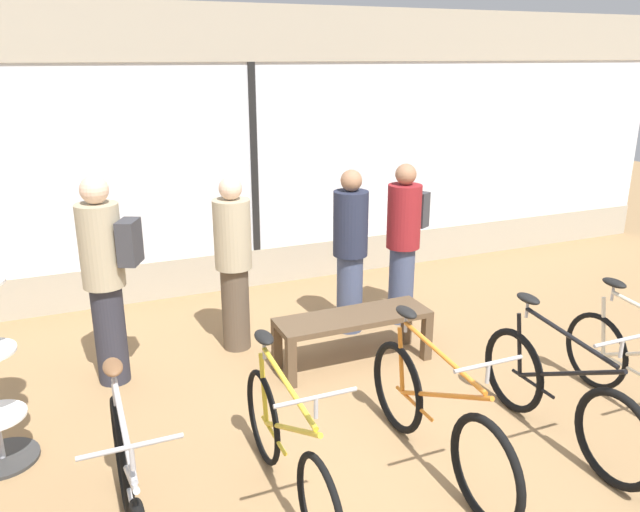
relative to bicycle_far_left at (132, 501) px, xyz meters
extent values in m
plane|color=#99754C|center=(1.92, 0.32, -0.39)|extent=(24.00, 24.00, 0.00)
cube|color=#B2A893|center=(1.92, 3.93, -0.16)|extent=(12.00, 0.08, 0.45)
cube|color=white|center=(1.92, 3.93, 1.14)|extent=(12.00, 0.04, 2.15)
cube|color=#B2A893|center=(1.92, 3.93, 2.51)|extent=(12.00, 0.08, 0.60)
cube|color=black|center=(1.92, 3.90, 1.14)|extent=(0.08, 0.02, 2.15)
torus|color=black|center=(0.00, 0.50, -0.03)|extent=(0.06, 0.72, 0.72)
cylinder|color=#BCBCC1|center=(0.00, -0.05, 0.21)|extent=(0.03, 0.96, 0.51)
cylinder|color=#BCBCC1|center=(0.00, 0.46, 0.21)|extent=(0.03, 0.11, 0.49)
cylinder|color=#BCBCC1|center=(0.00, -0.02, 0.48)|extent=(0.03, 0.88, 0.10)
cylinder|color=#BCBCC1|center=(0.00, 0.27, -0.03)|extent=(0.03, 0.46, 0.03)
cylinder|color=#B2B2B7|center=(0.00, 0.42, 0.52)|extent=(0.02, 0.02, 0.14)
ellipsoid|color=brown|center=(0.00, 0.42, 0.60)|extent=(0.11, 0.22, 0.06)
cylinder|color=#B2B2B7|center=(0.00, -0.46, 0.58)|extent=(0.02, 0.02, 0.12)
cylinder|color=#ADADB2|center=(0.00, -0.46, 0.64)|extent=(0.46, 0.02, 0.02)
torus|color=black|center=(0.93, 0.61, -0.06)|extent=(0.04, 0.65, 0.65)
cylinder|color=gold|center=(0.93, 0.06, 0.18)|extent=(0.03, 0.94, 0.51)
cylinder|color=gold|center=(0.93, 0.57, 0.18)|extent=(0.03, 0.11, 0.49)
cylinder|color=gold|center=(0.93, 0.09, 0.45)|extent=(0.03, 0.87, 0.10)
cylinder|color=gold|center=(0.93, 0.38, -0.06)|extent=(0.03, 0.45, 0.03)
cylinder|color=#B2B2B7|center=(0.93, 0.53, 0.49)|extent=(0.02, 0.02, 0.14)
ellipsoid|color=black|center=(0.93, 0.53, 0.57)|extent=(0.11, 0.22, 0.06)
cylinder|color=#B2B2B7|center=(0.93, -0.34, 0.55)|extent=(0.02, 0.02, 0.12)
cylinder|color=#ADADB2|center=(0.93, -0.34, 0.61)|extent=(0.46, 0.02, 0.02)
torus|color=black|center=(1.96, 0.58, -0.05)|extent=(0.05, 0.68, 0.68)
torus|color=black|center=(1.96, -0.47, -0.05)|extent=(0.05, 0.68, 0.68)
cylinder|color=orange|center=(1.96, 0.01, 0.19)|extent=(0.03, 0.98, 0.51)
cylinder|color=orange|center=(1.96, 0.54, 0.19)|extent=(0.03, 0.11, 0.49)
cylinder|color=orange|center=(1.96, 0.04, 0.47)|extent=(0.03, 0.91, 0.10)
cylinder|color=orange|center=(1.96, 0.34, -0.05)|extent=(0.03, 0.47, 0.03)
cylinder|color=#B2B2B7|center=(1.96, 0.50, 0.50)|extent=(0.02, 0.02, 0.14)
ellipsoid|color=black|center=(1.96, 0.50, 0.58)|extent=(0.11, 0.22, 0.06)
cylinder|color=#B2B2B7|center=(1.96, -0.41, 0.56)|extent=(0.02, 0.02, 0.12)
cylinder|color=#ADADB2|center=(1.96, -0.41, 0.62)|extent=(0.46, 0.02, 0.02)
torus|color=black|center=(2.93, 0.47, -0.06)|extent=(0.06, 0.66, 0.66)
torus|color=black|center=(2.93, -0.52, -0.06)|extent=(0.06, 0.66, 0.66)
cylinder|color=black|center=(2.93, -0.07, 0.18)|extent=(0.03, 0.92, 0.51)
cylinder|color=black|center=(2.93, 0.43, 0.18)|extent=(0.03, 0.11, 0.49)
cylinder|color=black|center=(2.93, -0.04, 0.46)|extent=(0.03, 0.85, 0.10)
cylinder|color=black|center=(2.93, 0.25, -0.06)|extent=(0.03, 0.44, 0.03)
cylinder|color=#B2B2B7|center=(2.93, 0.39, 0.49)|extent=(0.02, 0.02, 0.14)
ellipsoid|color=black|center=(2.93, 0.39, 0.57)|extent=(0.11, 0.22, 0.06)
cylinder|color=#B2B2B7|center=(2.93, -0.46, 0.55)|extent=(0.02, 0.02, 0.12)
cylinder|color=#ADADB2|center=(2.93, -0.46, 0.61)|extent=(0.46, 0.02, 0.02)
torus|color=black|center=(3.79, 0.48, -0.07)|extent=(0.04, 0.65, 0.65)
cylinder|color=beige|center=(3.79, 0.44, 0.17)|extent=(0.03, 0.11, 0.49)
cylinder|color=beige|center=(3.79, 0.25, -0.07)|extent=(0.03, 0.47, 0.03)
cylinder|color=#B2B2B7|center=(3.79, 0.40, 0.48)|extent=(0.02, 0.02, 0.14)
ellipsoid|color=black|center=(3.79, 0.40, 0.56)|extent=(0.11, 0.22, 0.06)
cylinder|color=#333333|center=(-0.74, 1.28, -0.38)|extent=(0.48, 0.48, 0.03)
cube|color=brown|center=(2.10, 1.63, 0.06)|extent=(1.40, 0.44, 0.05)
cube|color=brown|center=(1.44, 1.45, -0.18)|extent=(0.08, 0.08, 0.42)
cube|color=brown|center=(2.76, 1.45, -0.18)|extent=(0.08, 0.08, 0.42)
cube|color=brown|center=(1.44, 1.81, -0.18)|extent=(0.08, 0.08, 0.42)
cube|color=brown|center=(2.76, 1.81, -0.18)|extent=(0.08, 0.08, 0.42)
cylinder|color=brown|center=(1.23, 2.36, 0.01)|extent=(0.30, 0.30, 0.81)
cylinder|color=tan|center=(1.23, 2.36, 0.73)|extent=(0.40, 0.40, 0.64)
sphere|color=beige|center=(1.23, 2.36, 1.16)|extent=(0.21, 0.21, 0.21)
cylinder|color=#2D2D38|center=(0.09, 2.14, 0.05)|extent=(0.35, 0.35, 0.87)
cylinder|color=tan|center=(0.09, 2.14, 0.82)|extent=(0.45, 0.45, 0.69)
sphere|color=beige|center=(0.09, 2.14, 1.28)|extent=(0.22, 0.22, 0.22)
cube|color=#38383D|center=(0.30, 2.04, 0.86)|extent=(0.23, 0.28, 0.36)
cylinder|color=#424C6B|center=(2.98, 2.30, 0.02)|extent=(0.35, 0.35, 0.81)
cylinder|color=maroon|center=(2.98, 2.30, 0.74)|extent=(0.46, 0.46, 0.64)
sphere|color=#9E7051|center=(2.98, 2.30, 1.17)|extent=(0.21, 0.21, 0.21)
cube|color=#38383D|center=(3.19, 2.42, 0.77)|extent=(0.24, 0.28, 0.36)
cylinder|color=#424C6B|center=(2.39, 2.30, 0.01)|extent=(0.30, 0.30, 0.80)
cylinder|color=#23283D|center=(2.39, 2.30, 0.73)|extent=(0.39, 0.39, 0.63)
sphere|color=#9E7051|center=(2.39, 2.30, 1.15)|extent=(0.21, 0.21, 0.21)
camera|label=1|loc=(-0.14, -2.95, 2.28)|focal=35.00mm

